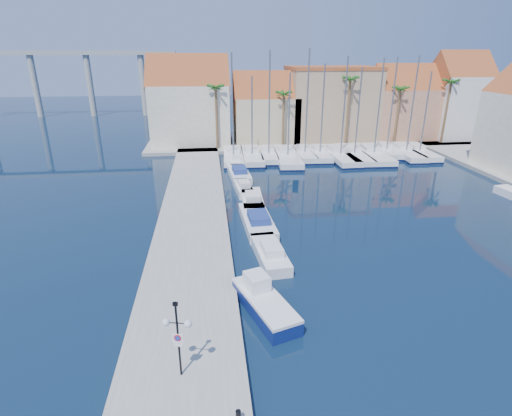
{
  "coord_description": "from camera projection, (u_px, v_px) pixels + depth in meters",
  "views": [
    {
      "loc": [
        -7.28,
        -17.93,
        14.07
      ],
      "look_at": [
        -3.93,
        10.19,
        3.0
      ],
      "focal_mm": 28.0,
      "sensor_mm": 36.0,
      "label": 1
    }
  ],
  "objects": [
    {
      "name": "sailboat_6",
      "position": [
        339.0,
        155.0,
        56.07
      ],
      "size": [
        3.16,
        11.39,
        13.68
      ],
      "rotation": [
        0.0,
        0.0,
        0.02
      ],
      "color": "white",
      "rests_on": "ground"
    },
    {
      "name": "quay_west",
      "position": [
        192.0,
        227.0,
        33.91
      ],
      "size": [
        6.0,
        77.0,
        0.5
      ],
      "primitive_type": "cube",
      "color": "gray",
      "rests_on": "ground"
    },
    {
      "name": "building_3",
      "position": [
        402.0,
        105.0,
        66.6
      ],
      "size": [
        10.3,
        8.0,
        12.0
      ],
      "color": "tan",
      "rests_on": "shore_north"
    },
    {
      "name": "motorboat_west_2",
      "position": [
        252.0,
        200.0,
        39.25
      ],
      "size": [
        2.23,
        6.25,
        1.4
      ],
      "rotation": [
        0.0,
        0.0,
        -0.04
      ],
      "color": "white",
      "rests_on": "ground"
    },
    {
      "name": "motorboat_west_3",
      "position": [
        243.0,
        188.0,
        42.81
      ],
      "size": [
        1.96,
        5.11,
        1.4
      ],
      "rotation": [
        0.0,
        0.0,
        0.07
      ],
      "color": "white",
      "rests_on": "ground"
    },
    {
      "name": "palm_1",
      "position": [
        284.0,
        95.0,
        58.83
      ],
      "size": [
        2.6,
        2.6,
        9.15
      ],
      "color": "brown",
      "rests_on": "shore_north"
    },
    {
      "name": "palm_2",
      "position": [
        350.0,
        82.0,
        59.25
      ],
      "size": [
        2.6,
        2.6,
        11.15
      ],
      "color": "brown",
      "rests_on": "shore_north"
    },
    {
      "name": "lamp_post",
      "position": [
        177.0,
        328.0,
        17.09
      ],
      "size": [
        1.29,
        0.56,
        3.86
      ],
      "rotation": [
        0.0,
        0.0,
        -0.22
      ],
      "color": "black",
      "rests_on": "quay_west"
    },
    {
      "name": "sailboat_8",
      "position": [
        372.0,
        154.0,
        56.78
      ],
      "size": [
        3.84,
        11.83,
        13.41
      ],
      "rotation": [
        0.0,
        0.0,
        -0.07
      ],
      "color": "white",
      "rests_on": "ground"
    },
    {
      "name": "building_2",
      "position": [
        330.0,
        103.0,
        66.06
      ],
      "size": [
        14.2,
        10.2,
        11.5
      ],
      "color": "tan",
      "rests_on": "shore_north"
    },
    {
      "name": "palm_0",
      "position": [
        216.0,
        90.0,
        57.39
      ],
      "size": [
        2.6,
        2.6,
        10.15
      ],
      "color": "brown",
      "rests_on": "shore_north"
    },
    {
      "name": "palm_4",
      "position": [
        451.0,
        84.0,
        61.18
      ],
      "size": [
        2.6,
        2.6,
        10.65
      ],
      "color": "brown",
      "rests_on": "shore_north"
    },
    {
      "name": "building_0",
      "position": [
        190.0,
        104.0,
        62.5
      ],
      "size": [
        12.3,
        9.0,
        13.5
      ],
      "color": "beige",
      "rests_on": "shore_north"
    },
    {
      "name": "fishing_boat",
      "position": [
        264.0,
        302.0,
        23.03
      ],
      "size": [
        3.49,
        5.83,
        1.93
      ],
      "rotation": [
        0.0,
        0.0,
        0.32
      ],
      "color": "navy",
      "rests_on": "ground"
    },
    {
      "name": "motorboat_west_6",
      "position": [
        235.0,
        154.0,
        57.03
      ],
      "size": [
        1.77,
        5.49,
        1.4
      ],
      "rotation": [
        0.0,
        0.0,
        -0.0
      ],
      "color": "white",
      "rests_on": "ground"
    },
    {
      "name": "motorboat_west_0",
      "position": [
        270.0,
        253.0,
        28.89
      ],
      "size": [
        2.34,
        5.94,
        1.4
      ],
      "rotation": [
        0.0,
        0.0,
        0.08
      ],
      "color": "white",
      "rests_on": "ground"
    },
    {
      "name": "building_4",
      "position": [
        457.0,
        98.0,
        66.26
      ],
      "size": [
        8.3,
        8.0,
        14.0
      ],
      "color": "silver",
      "rests_on": "shore_north"
    },
    {
      "name": "sailboat_4",
      "position": [
        304.0,
        154.0,
        56.69
      ],
      "size": [
        2.45,
        8.61,
        14.56
      ],
      "rotation": [
        0.0,
        0.0,
        -0.02
      ],
      "color": "white",
      "rests_on": "ground"
    },
    {
      "name": "sailboat_5",
      "position": [
        319.0,
        154.0,
        56.79
      ],
      "size": [
        2.72,
        8.58,
        12.73
      ],
      "rotation": [
        0.0,
        0.0,
        -0.06
      ],
      "color": "white",
      "rests_on": "ground"
    },
    {
      "name": "sailboat_9",
      "position": [
        385.0,
        151.0,
        58.47
      ],
      "size": [
        2.24,
        8.33,
        13.56
      ],
      "rotation": [
        0.0,
        0.0,
        -0.0
      ],
      "color": "white",
      "rests_on": "ground"
    },
    {
      "name": "motorboat_west_5",
      "position": [
        236.0,
        162.0,
        52.85
      ],
      "size": [
        1.8,
        5.22,
        1.4
      ],
      "rotation": [
        0.0,
        0.0,
        -0.03
      ],
      "color": "white",
      "rests_on": "ground"
    },
    {
      "name": "sailboat_2",
      "position": [
        268.0,
        155.0,
        56.2
      ],
      "size": [
        2.92,
        8.85,
        14.38
      ],
      "rotation": [
        0.0,
        0.0,
        -0.07
      ],
      "color": "white",
      "rests_on": "ground"
    },
    {
      "name": "building_1",
      "position": [
        266.0,
        111.0,
        64.27
      ],
      "size": [
        10.3,
        8.0,
        11.0
      ],
      "color": "#C7B68C",
      "rests_on": "shore_north"
    },
    {
      "name": "sailboat_11",
      "position": [
        418.0,
        152.0,
        57.87
      ],
      "size": [
        2.83,
        9.89,
        11.73
      ],
      "rotation": [
        0.0,
        0.0,
        -0.02
      ],
      "color": "white",
      "rests_on": "ground"
    },
    {
      "name": "motorboat_west_4",
      "position": [
        239.0,
        173.0,
        48.04
      ],
      "size": [
        2.63,
        6.98,
        1.4
      ],
      "rotation": [
        0.0,
        0.0,
        0.06
      ],
      "color": "white",
      "rests_on": "ground"
    },
    {
      "name": "sailboat_0",
      "position": [
        233.0,
        156.0,
        55.58
      ],
      "size": [
        3.13,
        10.36,
        14.07
      ],
      "rotation": [
        0.0,
        0.0,
        -0.04
      ],
      "color": "white",
      "rests_on": "ground"
    },
    {
      "name": "sailboat_7",
      "position": [
        353.0,
        154.0,
        56.55
      ],
      "size": [
        3.58,
        11.69,
        12.3
      ],
      "rotation": [
        0.0,
        0.0,
        -0.05
      ],
      "color": "white",
      "rests_on": "ground"
    },
    {
      "name": "sailboat_3",
      "position": [
        287.0,
        157.0,
        55.43
      ],
      "size": [
        4.04,
        12.04,
        11.69
      ],
      "rotation": [
        0.0,
        0.0,
        -0.08
      ],
      "color": "white",
      "rests_on": "ground"
    },
    {
      "name": "ground",
      "position": [
        346.0,
        320.0,
        22.51
      ],
      "size": [
        260.0,
        260.0,
        0.0
      ],
      "primitive_type": "plane",
      "color": "black",
      "rests_on": "ground"
    },
    {
      "name": "sailboat_1",
      "position": [
        252.0,
        156.0,
        55.87
      ],
      "size": [
        3.06,
        10.46,
        11.24
      ],
      "rotation": [
        0.0,
        0.0,
        -0.03
      ],
      "color": "white",
      "rests_on": "ground"
    },
    {
      "name": "viaduct",
      "position": [
        65.0,
        70.0,
        90.31
      ],
      "size": [
        48.0,
        2.2,
        14.45
      ],
      "color": "#9E9E99",
      "rests_on": "ground"
    },
    {
      "name": "bollard",
      "position": [
        238.0,
        416.0,
        15.62
      ],
      "size": [
        0.22,
        0.22,
        0.54
      ],
      "primitive_type": "cylinder",
      "color": "black",
      "rests_on": "quay_west"
    },
    {
      "name": "shore_north",
      "position": [
        311.0,
        139.0,
        67.91
      ],
      "size": [
        54.0,
        16.0,
        0.5
      ],
      "primitive_type": "cube",
      "color": "gray",
      "rests_on": "ground"
    },
    {
      "name": "palm_3",
      "position": [
        400.0,
        91.0,
        60.64
      ],
      "size": [
        2.6,
        2.6,
        9.65
      ],
      "color": "brown",
      "rests_on": "shore_north"
    },
    {
      "name": "motorboat_west_1",
      "position": [
        257.0,
        221.0,
        34.44
      ],
      "size": [
        2.68,
        7.41,
        1.4
      ],
      "rotation": [
        0.0,
        0.0,
        0.05
      ],
      "color": "white",
      "rests_on": "ground"
    },
    {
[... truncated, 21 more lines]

